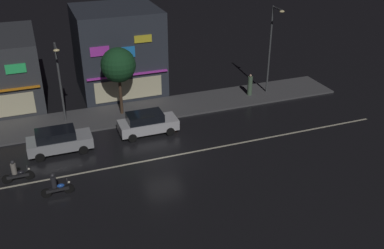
% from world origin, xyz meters
% --- Properties ---
extents(ground_plane, '(140.00, 140.00, 0.00)m').
position_xyz_m(ground_plane, '(0.00, 0.00, 0.00)').
color(ground_plane, black).
extents(lane_divider_stripe, '(33.83, 0.16, 0.01)m').
position_xyz_m(lane_divider_stripe, '(0.00, 0.00, 0.01)').
color(lane_divider_stripe, beige).
rests_on(lane_divider_stripe, ground).
extents(sidewalk_far, '(35.61, 4.15, 0.14)m').
position_xyz_m(sidewalk_far, '(0.00, 7.48, 0.07)').
color(sidewalk_far, '#4C4C4F').
rests_on(sidewalk_far, ground).
extents(storefront_center_block, '(7.14, 7.13, 7.39)m').
position_xyz_m(storefront_center_block, '(-0.00, 13.04, 3.69)').
color(storefront_center_block, '#2D333D').
rests_on(storefront_center_block, ground).
extents(streetlamp_mid, '(0.44, 1.64, 6.21)m').
position_xyz_m(streetlamp_mid, '(-5.51, 7.67, 3.87)').
color(streetlamp_mid, '#47494C').
rests_on(streetlamp_mid, sidewalk_far).
extents(streetlamp_east, '(0.44, 1.64, 7.62)m').
position_xyz_m(streetlamp_east, '(12.06, 7.30, 4.60)').
color(streetlamp_east, '#47494C').
rests_on(streetlamp_east, sidewalk_far).
extents(pedestrian_on_sidewalk, '(0.42, 0.42, 1.90)m').
position_xyz_m(pedestrian_on_sidewalk, '(10.30, 7.39, 1.01)').
color(pedestrian_on_sidewalk, '#4C664C').
rests_on(pedestrian_on_sidewalk, sidewalk_far).
extents(street_tree, '(2.70, 2.70, 5.44)m').
position_xyz_m(street_tree, '(-1.09, 7.57, 4.20)').
color(street_tree, '#473323').
rests_on(street_tree, sidewalk_far).
extents(parked_car_near_kerb, '(4.30, 1.98, 1.67)m').
position_xyz_m(parked_car_near_kerb, '(-0.00, 3.74, 0.87)').
color(parked_car_near_kerb, silver).
rests_on(parked_car_near_kerb, ground).
extents(parked_car_trailing, '(4.30, 1.98, 1.67)m').
position_xyz_m(parked_car_trailing, '(-6.37, 3.27, 0.87)').
color(parked_car_trailing, '#9EA0A5').
rests_on(parked_car_trailing, ground).
extents(motorcycle_lead, '(1.90, 0.60, 1.52)m').
position_xyz_m(motorcycle_lead, '(-7.02, -1.89, 0.63)').
color(motorcycle_lead, black).
rests_on(motorcycle_lead, ground).
extents(motorcycle_following, '(1.90, 0.60, 1.52)m').
position_xyz_m(motorcycle_following, '(-9.17, 0.43, 0.63)').
color(motorcycle_following, black).
rests_on(motorcycle_following, ground).
extents(traffic_cone, '(0.36, 0.36, 0.55)m').
position_xyz_m(traffic_cone, '(2.38, 4.25, 0.28)').
color(traffic_cone, orange).
rests_on(traffic_cone, ground).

